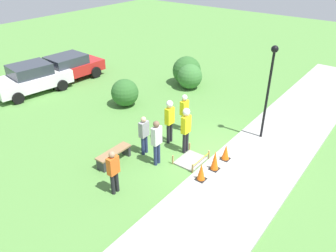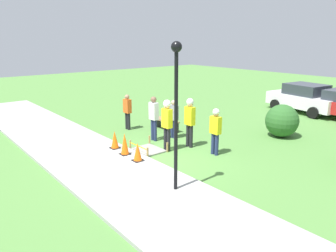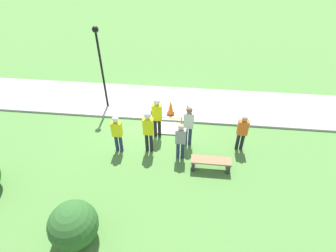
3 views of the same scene
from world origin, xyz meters
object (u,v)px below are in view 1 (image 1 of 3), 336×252
at_px(bystander_in_gray_shirt, 157,140).
at_px(lamppost_near, 270,80).
at_px(worker_trainee, 170,117).
at_px(parked_car_red, 67,67).
at_px(worker_assistant, 186,126).
at_px(worker_supervisor, 184,109).
at_px(bystander_in_white_shirt, 144,133).
at_px(parked_car_white, 32,78).
at_px(traffic_cone_far_patch, 215,160).
at_px(park_bench, 114,155).
at_px(traffic_cone_sidewalk_edge, 226,152).
at_px(traffic_cone_near_patch, 201,172).
at_px(bystander_in_orange_shirt, 113,170).

distance_m(bystander_in_gray_shirt, lamppost_near, 5.07).
relative_size(worker_trainee, parked_car_red, 0.44).
bearing_deg(parked_car_red, worker_assistant, -99.15).
height_order(worker_assistant, lamppost_near, lamppost_near).
distance_m(worker_supervisor, lamppost_near, 3.77).
bearing_deg(worker_supervisor, parked_car_red, 85.34).
relative_size(bystander_in_white_shirt, parked_car_white, 0.38).
xyz_separation_m(traffic_cone_far_patch, lamppost_near, (3.25, -0.40, 2.20)).
distance_m(park_bench, bystander_in_white_shirt, 1.42).
bearing_deg(parked_car_white, worker_supervisor, -71.96).
distance_m(traffic_cone_sidewalk_edge, park_bench, 4.28).
distance_m(worker_trainee, bystander_in_gray_shirt, 1.65).
bearing_deg(bystander_in_gray_shirt, worker_trainee, 20.52).
relative_size(traffic_cone_near_patch, traffic_cone_far_patch, 0.86).
xyz_separation_m(traffic_cone_far_patch, parked_car_red, (2.60, 11.87, 0.31)).
xyz_separation_m(traffic_cone_far_patch, worker_supervisor, (1.85, 2.68, 0.53)).
xyz_separation_m(bystander_in_orange_shirt, parked_car_red, (5.65, 9.82, -0.13)).
height_order(worker_assistant, parked_car_red, worker_assistant).
relative_size(traffic_cone_near_patch, worker_assistant, 0.34).
xyz_separation_m(traffic_cone_near_patch, lamppost_near, (4.07, -0.46, 2.26)).
xyz_separation_m(worker_assistant, lamppost_near, (2.84, -1.99, 1.49)).
relative_size(bystander_in_white_shirt, lamppost_near, 0.42).
bearing_deg(parked_car_red, traffic_cone_sidewalk_edge, -95.71).
distance_m(traffic_cone_sidewalk_edge, bystander_in_gray_shirt, 2.71).
xyz_separation_m(bystander_in_white_shirt, parked_car_red, (3.26, 9.05, -0.13)).
bearing_deg(park_bench, bystander_in_gray_shirt, -55.62).
bearing_deg(worker_assistant, worker_supervisor, 37.11).
bearing_deg(park_bench, lamppost_near, -36.21).
distance_m(traffic_cone_sidewalk_edge, bystander_in_orange_shirt, 4.41).
xyz_separation_m(traffic_cone_near_patch, parked_car_red, (3.41, 11.81, 0.36)).
bearing_deg(bystander_in_gray_shirt, parked_car_red, 70.44).
distance_m(park_bench, lamppost_near, 6.75).
relative_size(worker_supervisor, bystander_in_white_shirt, 1.05).
bearing_deg(traffic_cone_sidewalk_edge, worker_trainee, 94.28).
bearing_deg(bystander_in_orange_shirt, bystander_in_gray_shirt, -2.12).
distance_m(bystander_in_white_shirt, parked_car_red, 9.62).
distance_m(traffic_cone_far_patch, park_bench, 3.82).
distance_m(bystander_in_orange_shirt, lamppost_near, 6.99).
distance_m(traffic_cone_near_patch, traffic_cone_sidewalk_edge, 1.63).
relative_size(worker_supervisor, bystander_in_orange_shirt, 1.05).
bearing_deg(bystander_in_orange_shirt, parked_car_white, 71.75).
distance_m(bystander_in_gray_shirt, parked_car_red, 10.51).
bearing_deg(worker_assistant, traffic_cone_sidewalk_edge, -76.08).
bearing_deg(traffic_cone_near_patch, traffic_cone_far_patch, -4.60).
xyz_separation_m(bystander_in_orange_shirt, parked_car_white, (3.25, 9.87, -0.11)).
height_order(traffic_cone_far_patch, lamppost_near, lamppost_near).
bearing_deg(parked_car_white, lamppost_near, -68.15).
relative_size(bystander_in_orange_shirt, lamppost_near, 0.41).
bearing_deg(parked_car_red, parked_car_white, -178.42).
xyz_separation_m(bystander_in_gray_shirt, lamppost_near, (4.17, -2.37, 1.63)).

